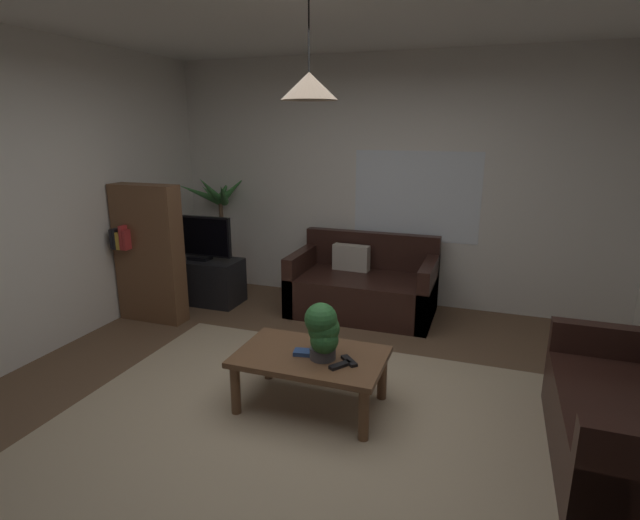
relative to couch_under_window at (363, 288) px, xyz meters
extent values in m
cube|color=brown|center=(0.14, -2.07, -0.28)|extent=(5.02, 5.11, 0.02)
cube|color=tan|center=(0.14, -2.27, -0.27)|extent=(3.26, 2.81, 0.01)
cube|color=silver|center=(0.14, 0.52, 1.07)|extent=(5.14, 0.06, 2.70)
cube|color=silver|center=(-2.40, -2.07, 1.07)|extent=(0.06, 5.11, 2.70)
cube|color=white|center=(0.44, 0.48, 0.94)|extent=(1.35, 0.01, 0.96)
cube|color=black|center=(0.00, -0.04, -0.06)|extent=(1.49, 0.85, 0.42)
cube|color=black|center=(0.00, 0.33, 0.35)|extent=(1.49, 0.12, 0.40)
cube|color=black|center=(-0.68, -0.04, 0.05)|extent=(0.12, 0.85, 0.64)
cube|color=black|center=(0.69, -0.04, 0.05)|extent=(0.12, 0.85, 0.64)
cube|color=#B7AD9E|center=(-0.18, 0.15, 0.29)|extent=(0.41, 0.14, 0.28)
cube|color=black|center=(2.12, -1.94, -0.06)|extent=(0.85, 1.42, 0.42)
cube|color=black|center=(2.12, -1.29, 0.05)|extent=(0.85, 0.12, 0.64)
cube|color=brown|center=(0.13, -1.92, 0.11)|extent=(1.04, 0.65, 0.04)
cylinder|color=brown|center=(-0.33, -2.18, -0.09)|extent=(0.07, 0.07, 0.36)
cylinder|color=brown|center=(0.58, -2.18, -0.09)|extent=(0.07, 0.07, 0.36)
cylinder|color=brown|center=(-0.33, -1.65, -0.09)|extent=(0.07, 0.07, 0.36)
cylinder|color=brown|center=(0.58, -1.65, -0.09)|extent=(0.07, 0.07, 0.36)
cube|color=#2D4C8C|center=(0.09, -1.94, 0.14)|extent=(0.16, 0.12, 0.03)
cube|color=black|center=(0.38, -2.03, 0.14)|extent=(0.13, 0.16, 0.02)
cube|color=black|center=(0.41, -1.95, 0.14)|extent=(0.15, 0.15, 0.02)
cylinder|color=#4C4C51|center=(0.23, -1.95, 0.17)|extent=(0.18, 0.18, 0.08)
sphere|color=#2D6B33|center=(0.24, -1.97, 0.28)|extent=(0.19, 0.19, 0.19)
sphere|color=#2D6B33|center=(0.23, -1.95, 0.35)|extent=(0.22, 0.22, 0.22)
sphere|color=#2D6B33|center=(0.22, -1.96, 0.42)|extent=(0.22, 0.22, 0.22)
cube|color=black|center=(-1.82, -0.26, -0.02)|extent=(0.90, 0.44, 0.50)
cube|color=black|center=(-1.82, -0.28, 0.50)|extent=(0.79, 0.05, 0.45)
cube|color=black|center=(-1.82, -0.31, 0.50)|extent=(0.75, 0.00, 0.41)
cube|color=black|center=(-1.82, -0.28, 0.25)|extent=(0.24, 0.16, 0.04)
cylinder|color=#B77051|center=(-1.86, 0.28, -0.12)|extent=(0.32, 0.32, 0.30)
cylinder|color=brown|center=(-1.86, 0.28, 0.42)|extent=(0.05, 0.05, 0.79)
cone|color=#3D7F3D|center=(-1.70, 0.27, 0.94)|extent=(0.38, 0.12, 0.32)
cone|color=#3D7F3D|center=(-1.75, 0.39, 0.93)|extent=(0.30, 0.31, 0.36)
cone|color=#3D7F3D|center=(-1.88, 0.43, 0.92)|extent=(0.15, 0.36, 0.31)
cone|color=#3D7F3D|center=(-2.02, 0.34, 0.88)|extent=(0.39, 0.24, 0.25)
cone|color=#3D7F3D|center=(-2.06, 0.15, 0.91)|extent=(0.45, 0.39, 0.33)
cone|color=#3D7F3D|center=(-1.87, 0.09, 0.96)|extent=(0.13, 0.44, 0.38)
cone|color=#3D7F3D|center=(-1.71, 0.09, 0.92)|extent=(0.33, 0.47, 0.36)
cube|color=brown|center=(-2.00, -0.91, 0.43)|extent=(0.70, 0.22, 1.40)
cube|color=black|center=(-2.28, -1.03, 0.59)|extent=(0.03, 0.16, 0.20)
cube|color=black|center=(-2.25, -1.03, 0.60)|extent=(0.03, 0.16, 0.20)
cube|color=gold|center=(-2.21, -1.03, 0.58)|extent=(0.04, 0.16, 0.17)
cube|color=#B22D2D|center=(-2.16, -1.03, 0.61)|extent=(0.04, 0.16, 0.24)
cube|color=#B22D2D|center=(-2.12, -1.03, 0.59)|extent=(0.03, 0.16, 0.20)
cylinder|color=black|center=(0.13, -1.92, 2.20)|extent=(0.01, 0.01, 0.43)
cone|color=tan|center=(0.13, -1.92, 1.91)|extent=(0.35, 0.35, 0.16)
camera|label=1|loc=(1.25, -4.88, 1.67)|focal=27.76mm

